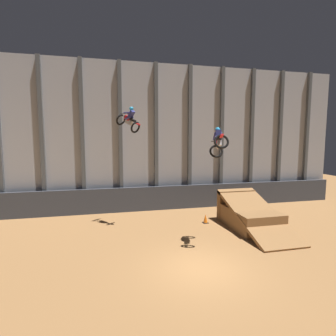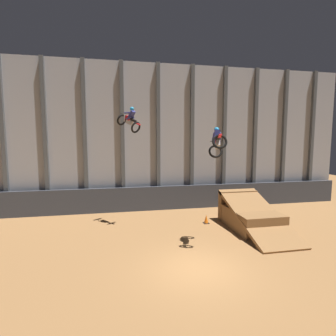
{
  "view_description": "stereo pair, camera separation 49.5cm",
  "coord_description": "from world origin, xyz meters",
  "px_view_note": "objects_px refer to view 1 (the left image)",
  "views": [
    {
      "loc": [
        -3.79,
        -10.12,
        5.54
      ],
      "look_at": [
        -0.22,
        5.17,
        3.82
      ],
      "focal_mm": 28.0,
      "sensor_mm": 36.0,
      "label": 1
    },
    {
      "loc": [
        -3.3,
        -10.23,
        5.54
      ],
      "look_at": [
        -0.22,
        5.17,
        3.82
      ],
      "focal_mm": 28.0,
      "sensor_mm": 36.0,
      "label": 2
    }
  ],
  "objects_px": {
    "traffic_cone_near_ramp": "(205,219)",
    "rider_bike_right_air": "(219,142)",
    "dirt_ramp": "(248,215)",
    "rider_bike_left_air": "(129,120)"
  },
  "relations": [
    {
      "from": "dirt_ramp",
      "to": "rider_bike_right_air",
      "type": "bearing_deg",
      "value": -144.07
    },
    {
      "from": "dirt_ramp",
      "to": "rider_bike_right_air",
      "type": "xyz_separation_m",
      "value": [
        -3.19,
        -2.31,
        4.66
      ]
    },
    {
      "from": "rider_bike_right_air",
      "to": "traffic_cone_near_ramp",
      "type": "bearing_deg",
      "value": 90.94
    },
    {
      "from": "rider_bike_left_air",
      "to": "traffic_cone_near_ramp",
      "type": "distance_m",
      "value": 8.13
    },
    {
      "from": "rider_bike_left_air",
      "to": "traffic_cone_near_ramp",
      "type": "xyz_separation_m",
      "value": [
        4.89,
        -0.75,
        -6.45
      ]
    },
    {
      "from": "traffic_cone_near_ramp",
      "to": "dirt_ramp",
      "type": "bearing_deg",
      "value": -25.99
    },
    {
      "from": "rider_bike_left_air",
      "to": "rider_bike_right_air",
      "type": "xyz_separation_m",
      "value": [
        4.15,
        -4.25,
        -1.35
      ]
    },
    {
      "from": "traffic_cone_near_ramp",
      "to": "rider_bike_right_air",
      "type": "bearing_deg",
      "value": -101.96
    },
    {
      "from": "rider_bike_left_air",
      "to": "rider_bike_right_air",
      "type": "height_order",
      "value": "rider_bike_left_air"
    },
    {
      "from": "dirt_ramp",
      "to": "traffic_cone_near_ramp",
      "type": "xyz_separation_m",
      "value": [
        -2.44,
        1.19,
        -0.45
      ]
    }
  ]
}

